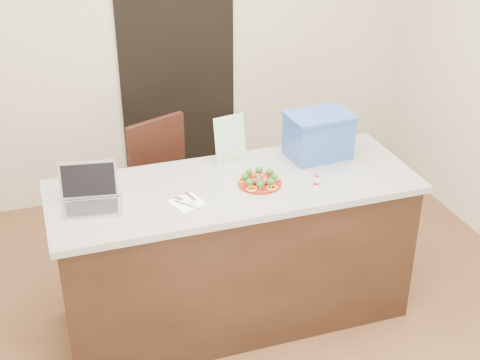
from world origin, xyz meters
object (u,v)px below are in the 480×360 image
object	(u,v)px
island	(235,252)
plate	(260,183)
blue_box	(318,135)
chair	(162,184)
yogurt_bottle	(317,182)
napkin	(187,203)
laptop	(91,194)

from	to	relation	value
island	plate	distance (m)	0.49
blue_box	chair	bearing A→B (deg)	139.21
blue_box	yogurt_bottle	bearing A→B (deg)	-119.72
island	napkin	distance (m)	0.57
island	napkin	world-z (taller)	napkin
napkin	plate	bearing A→B (deg)	9.88
plate	yogurt_bottle	world-z (taller)	yogurt_bottle
laptop	chair	xyz separation A→B (m)	(0.52, 0.77, -0.42)
yogurt_bottle	chair	size ratio (longest dim) A/B	0.07
yogurt_bottle	chair	world-z (taller)	yogurt_bottle
napkin	chair	size ratio (longest dim) A/B	0.16
plate	laptop	size ratio (longest dim) A/B	0.72
laptop	plate	bearing A→B (deg)	4.70
island	yogurt_bottle	distance (m)	0.67
island	laptop	xyz separation A→B (m)	(-0.78, 0.02, 0.52)
island	yogurt_bottle	bearing A→B (deg)	-22.55
island	blue_box	size ratio (longest dim) A/B	5.18
plate	blue_box	xyz separation A→B (m)	(0.45, 0.23, 0.13)
plate	napkin	size ratio (longest dim) A/B	1.55
island	yogurt_bottle	size ratio (longest dim) A/B	30.93
island	chair	distance (m)	0.83
island	blue_box	world-z (taller)	blue_box
napkin	laptop	size ratio (longest dim) A/B	0.47
laptop	chair	size ratio (longest dim) A/B	0.34
yogurt_bottle	blue_box	size ratio (longest dim) A/B	0.17
napkin	blue_box	world-z (taller)	blue_box
blue_box	plate	bearing A→B (deg)	-157.75
island	chair	size ratio (longest dim) A/B	2.10
laptop	blue_box	size ratio (longest dim) A/B	0.84
laptop	blue_box	xyz separation A→B (m)	(1.37, 0.15, 0.08)
laptop	blue_box	bearing A→B (deg)	15.98
blue_box	napkin	bearing A→B (deg)	-165.70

